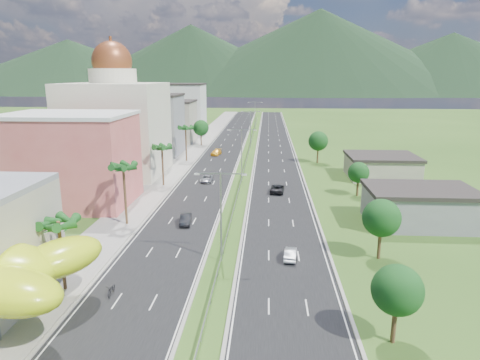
# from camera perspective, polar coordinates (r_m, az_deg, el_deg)

# --- Properties ---
(ground) EXTENTS (500.00, 500.00, 0.00)m
(ground) POSITION_cam_1_polar(r_m,az_deg,el_deg) (43.46, -3.95, -16.23)
(ground) COLOR #2D5119
(ground) RESTS_ON ground
(road_left) EXTENTS (11.00, 260.00, 0.04)m
(road_left) POSITION_cam_1_polar(r_m,az_deg,el_deg) (129.72, -2.01, 4.22)
(road_left) COLOR black
(road_left) RESTS_ON ground
(road_right) EXTENTS (11.00, 260.00, 0.04)m
(road_right) POSITION_cam_1_polar(r_m,az_deg,el_deg) (129.10, 4.64, 4.14)
(road_right) COLOR black
(road_right) RESTS_ON ground
(sidewalk_left) EXTENTS (7.00, 260.00, 0.12)m
(sidewalk_left) POSITION_cam_1_polar(r_m,az_deg,el_deg) (130.99, -6.16, 4.26)
(sidewalk_left) COLOR gray
(sidewalk_left) RESTS_ON ground
(median_guardrail) EXTENTS (0.10, 216.06, 0.76)m
(median_guardrail) POSITION_cam_1_polar(r_m,az_deg,el_deg) (111.38, 0.91, 2.93)
(median_guardrail) COLOR gray
(median_guardrail) RESTS_ON ground
(streetlight_median_b) EXTENTS (6.04, 0.25, 11.00)m
(streetlight_median_b) POSITION_cam_1_polar(r_m,az_deg,el_deg) (49.85, -2.57, -3.68)
(streetlight_median_b) COLOR gray
(streetlight_median_b) RESTS_ON ground
(streetlight_median_c) EXTENTS (6.04, 0.25, 11.00)m
(streetlight_median_c) POSITION_cam_1_polar(r_m,az_deg,el_deg) (88.68, 0.23, 4.13)
(streetlight_median_c) COLOR gray
(streetlight_median_c) RESTS_ON ground
(streetlight_median_d) EXTENTS (6.04, 0.25, 11.00)m
(streetlight_median_d) POSITION_cam_1_polar(r_m,az_deg,el_deg) (133.19, 1.41, 7.40)
(streetlight_median_d) COLOR gray
(streetlight_median_d) RESTS_ON ground
(streetlight_median_e) EXTENTS (6.04, 0.25, 11.00)m
(streetlight_median_e) POSITION_cam_1_polar(r_m,az_deg,el_deg) (177.95, 2.01, 9.03)
(streetlight_median_e) COLOR gray
(streetlight_median_e) RESTS_ON ground
(pink_shophouse) EXTENTS (20.00, 15.00, 15.00)m
(pink_shophouse) POSITION_cam_1_polar(r_m,az_deg,el_deg) (78.14, -21.61, 2.37)
(pink_shophouse) COLOR #CE5654
(pink_shophouse) RESTS_ON ground
(domed_building) EXTENTS (20.00, 20.00, 28.70)m
(domed_building) POSITION_cam_1_polar(r_m,az_deg,el_deg) (98.61, -16.18, 7.27)
(domed_building) COLOR beige
(domed_building) RESTS_ON ground
(midrise_grey) EXTENTS (16.00, 15.00, 16.00)m
(midrise_grey) POSITION_cam_1_polar(r_m,az_deg,el_deg) (122.38, -11.71, 7.14)
(midrise_grey) COLOR gray
(midrise_grey) RESTS_ON ground
(midrise_beige) EXTENTS (16.00, 15.00, 13.00)m
(midrise_beige) POSITION_cam_1_polar(r_m,az_deg,el_deg) (143.75, -9.38, 7.60)
(midrise_beige) COLOR #9E9782
(midrise_beige) RESTS_ON ground
(midrise_white) EXTENTS (16.00, 15.00, 18.00)m
(midrise_white) POSITION_cam_1_polar(r_m,az_deg,el_deg) (165.91, -7.63, 9.35)
(midrise_white) COLOR silver
(midrise_white) RESTS_ON ground
(shed_near) EXTENTS (15.00, 10.00, 5.00)m
(shed_near) POSITION_cam_1_polar(r_m,az_deg,el_deg) (69.00, 22.79, -3.46)
(shed_near) COLOR gray
(shed_near) RESTS_ON ground
(shed_far) EXTENTS (14.00, 12.00, 4.40)m
(shed_far) POSITION_cam_1_polar(r_m,az_deg,el_deg) (97.48, 18.31, 1.59)
(shed_far) COLOR #9E9782
(shed_far) RESTS_ON ground
(palm_tree_b) EXTENTS (3.60, 3.60, 8.10)m
(palm_tree_b) POSITION_cam_1_polar(r_m,az_deg,el_deg) (46.78, -23.03, -5.61)
(palm_tree_b) COLOR #47301C
(palm_tree_b) RESTS_ON ground
(palm_tree_c) EXTENTS (3.60, 3.60, 9.60)m
(palm_tree_c) POSITION_cam_1_polar(r_m,az_deg,el_deg) (64.17, -15.29, 1.44)
(palm_tree_c) COLOR #47301C
(palm_tree_c) RESTS_ON ground
(palm_tree_d) EXTENTS (3.60, 3.60, 8.60)m
(palm_tree_d) POSITION_cam_1_polar(r_m,az_deg,el_deg) (86.01, -10.37, 4.13)
(palm_tree_d) COLOR #47301C
(palm_tree_d) RESTS_ON ground
(palm_tree_e) EXTENTS (3.60, 3.60, 9.40)m
(palm_tree_e) POSITION_cam_1_polar(r_m,az_deg,el_deg) (110.06, -7.27, 6.75)
(palm_tree_e) COLOR #47301C
(palm_tree_e) RESTS_ON ground
(leafy_tree_lfar) EXTENTS (4.90, 4.90, 8.05)m
(leafy_tree_lfar) POSITION_cam_1_polar(r_m,az_deg,el_deg) (134.84, -5.23, 6.93)
(leafy_tree_lfar) COLOR #47301C
(leafy_tree_lfar) RESTS_ON ground
(leafy_tree_ra) EXTENTS (4.20, 4.20, 6.90)m
(leafy_tree_ra) POSITION_cam_1_polar(r_m,az_deg,el_deg) (37.99, 20.24, -13.63)
(leafy_tree_ra) COLOR #47301C
(leafy_tree_ra) RESTS_ON ground
(leafy_tree_rb) EXTENTS (4.55, 4.55, 7.47)m
(leafy_tree_rb) POSITION_cam_1_polar(r_m,az_deg,el_deg) (53.74, 18.35, -4.84)
(leafy_tree_rb) COLOR #47301C
(leafy_tree_rb) RESTS_ON ground
(leafy_tree_rc) EXTENTS (3.85, 3.85, 6.33)m
(leafy_tree_rc) POSITION_cam_1_polar(r_m,az_deg,el_deg) (80.92, 15.53, 0.95)
(leafy_tree_rc) COLOR #47301C
(leafy_tree_rc) RESTS_ON ground
(leafy_tree_rd) EXTENTS (4.90, 4.90, 8.05)m
(leafy_tree_rd) POSITION_cam_1_polar(r_m,az_deg,el_deg) (109.20, 10.39, 5.13)
(leafy_tree_rd) COLOR #47301C
(leafy_tree_rd) RESTS_ON ground
(mountain_ridge) EXTENTS (860.00, 140.00, 90.00)m
(mountain_ridge) POSITION_cam_1_polar(r_m,az_deg,el_deg) (490.78, 10.29, 11.13)
(mountain_ridge) COLOR black
(mountain_ridge) RESTS_ON ground
(car_dark_left) EXTENTS (1.99, 4.53, 1.45)m
(car_dark_left) POSITION_cam_1_polar(r_m,az_deg,el_deg) (64.62, -7.27, -5.21)
(car_dark_left) COLOR black
(car_dark_left) RESTS_ON road_left
(car_silver_mid_left) EXTENTS (2.18, 4.71, 1.31)m
(car_silver_mid_left) POSITION_cam_1_polar(r_m,az_deg,el_deg) (89.29, -4.45, 0.18)
(car_silver_mid_left) COLOR #96989D
(car_silver_mid_left) RESTS_ON road_left
(car_yellow_far_left) EXTENTS (2.86, 5.35, 1.48)m
(car_yellow_far_left) POSITION_cam_1_polar(r_m,az_deg,el_deg) (119.00, -3.18, 3.70)
(car_yellow_far_left) COLOR #F1A91C
(car_yellow_far_left) RESTS_ON road_left
(car_silver_right) EXTENTS (1.81, 4.13, 1.32)m
(car_silver_right) POSITION_cam_1_polar(r_m,az_deg,el_deg) (52.84, 6.75, -9.73)
(car_silver_right) COLOR #B8B9C1
(car_silver_right) RESTS_ON road_right
(car_dark_far_right) EXTENTS (2.97, 5.57, 1.49)m
(car_dark_far_right) POSITION_cam_1_polar(r_m,az_deg,el_deg) (81.36, 4.99, -1.12)
(car_dark_far_right) COLOR black
(car_dark_far_right) RESTS_ON road_right
(motorcycle) EXTENTS (0.75, 2.18, 1.38)m
(motorcycle) POSITION_cam_1_polar(r_m,az_deg,el_deg) (46.55, -16.77, -13.64)
(motorcycle) COLOR black
(motorcycle) RESTS_ON road_left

